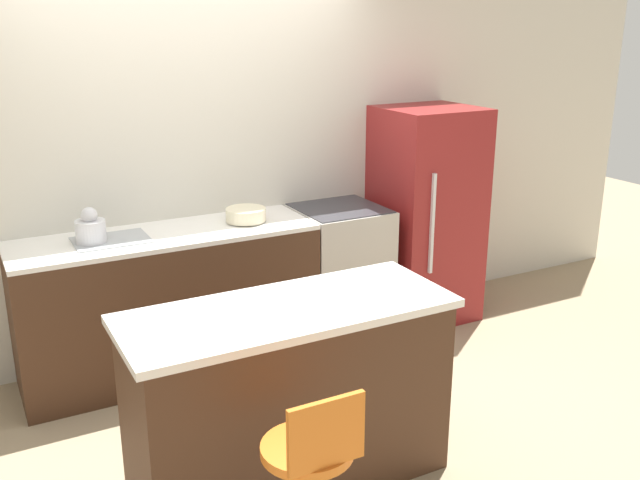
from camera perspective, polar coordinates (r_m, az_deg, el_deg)
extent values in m
plane|color=#998466|center=(4.71, -7.11, -10.99)|extent=(14.00, 14.00, 0.00)
cube|color=beige|center=(4.84, -10.46, 6.09)|extent=(8.00, 0.06, 2.60)
cube|color=#422819|center=(4.71, -11.94, -5.11)|extent=(1.88, 0.60, 0.91)
cube|color=white|center=(4.55, -12.31, 0.36)|extent=(1.88, 0.60, 0.03)
cube|color=#9EA3A8|center=(4.48, -16.37, 0.00)|extent=(0.44, 0.33, 0.01)
cube|color=#422819|center=(3.56, -2.47, -12.65)|extent=(1.52, 0.59, 0.90)
cube|color=white|center=(3.35, -2.58, -5.68)|extent=(1.58, 0.63, 0.04)
cube|color=#B7B2A8|center=(5.15, 1.55, -2.53)|extent=(0.61, 0.60, 0.94)
cube|color=black|center=(4.96, 3.27, -5.12)|extent=(0.43, 0.01, 0.33)
cube|color=#333338|center=(5.01, 1.59, 2.57)|extent=(0.58, 0.57, 0.01)
cube|color=maroon|center=(5.42, 8.46, 1.99)|extent=(0.69, 0.64, 1.61)
cube|color=silver|center=(5.04, 8.97, 1.26)|extent=(0.02, 0.02, 0.72)
cylinder|color=orange|center=(2.91, -1.03, -16.38)|extent=(0.37, 0.37, 0.04)
cube|color=orange|center=(2.71, 0.52, -15.24)|extent=(0.32, 0.02, 0.28)
cylinder|color=silver|center=(4.44, -17.87, 0.67)|extent=(0.18, 0.18, 0.13)
sphere|color=silver|center=(4.41, -17.99, 1.89)|extent=(0.10, 0.10, 0.10)
cylinder|color=beige|center=(4.70, -5.95, 2.05)|extent=(0.26, 0.26, 0.08)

